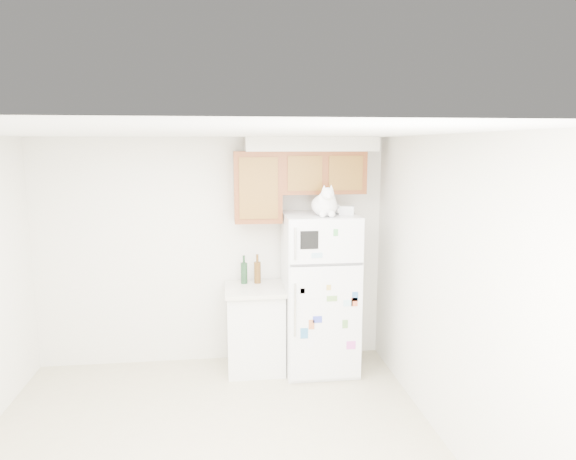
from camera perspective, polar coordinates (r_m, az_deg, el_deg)
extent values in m
cube|color=silver|center=(5.75, -8.44, -2.39)|extent=(3.80, 0.04, 2.50)
cube|color=silver|center=(4.19, 18.08, -7.19)|extent=(0.04, 4.00, 2.50)
cube|color=white|center=(3.63, -9.61, 10.65)|extent=(3.80, 4.00, 0.04)
cube|color=brown|center=(5.56, 3.84, 6.41)|extent=(0.90, 0.33, 0.45)
cube|color=brown|center=(5.48, -3.41, 4.80)|extent=(0.50, 0.33, 0.75)
cube|color=silver|center=(5.54, 2.57, 9.51)|extent=(1.40, 0.37, 0.15)
cube|color=white|center=(5.56, 3.52, -6.94)|extent=(0.76, 0.72, 1.70)
cube|color=white|center=(5.06, 4.37, -1.32)|extent=(0.74, 0.03, 0.44)
cube|color=white|center=(5.28, 4.25, -10.31)|extent=(0.74, 0.03, 1.19)
cube|color=#59595B|center=(5.10, 4.34, -3.80)|extent=(0.74, 0.03, 0.02)
cylinder|color=silver|center=(4.98, 0.82, -1.53)|extent=(0.02, 0.02, 0.32)
cylinder|color=silver|center=(5.15, 0.80, -8.87)|extent=(0.02, 0.02, 0.55)
cube|color=black|center=(5.00, 2.39, -1.12)|extent=(0.18, 0.00, 0.18)
cube|color=white|center=(5.11, 2.58, -6.09)|extent=(0.22, 0.00, 0.28)
cube|color=#D35834|center=(5.25, 7.40, -7.93)|extent=(0.07, 0.00, 0.09)
cube|color=teal|center=(5.25, 1.82, -11.41)|extent=(0.08, 0.00, 0.11)
cube|color=#6C9A4D|center=(5.19, 4.91, -7.60)|extent=(0.11, 0.00, 0.06)
cube|color=#A5D6E9|center=(5.24, 6.69, -8.07)|extent=(0.09, 0.00, 0.07)
cube|color=#DD374F|center=(5.11, 1.64, -6.78)|extent=(0.05, 0.00, 0.06)
cube|color=#45994C|center=(5.04, 5.33, -0.29)|extent=(0.05, 0.00, 0.07)
cube|color=#5E9148|center=(5.30, 6.36, -10.35)|extent=(0.06, 0.00, 0.09)
cube|color=white|center=(5.31, 2.48, -12.53)|extent=(0.07, 0.00, 0.08)
cube|color=gold|center=(5.15, 4.55, -6.38)|extent=(0.05, 0.00, 0.06)
cube|color=#8FB7CA|center=(5.05, 3.24, -2.83)|extent=(0.11, 0.00, 0.05)
cube|color=#D053B5|center=(5.40, 7.02, -12.59)|extent=(0.10, 0.00, 0.09)
cube|color=#3068AA|center=(5.24, 7.47, -7.34)|extent=(0.06, 0.00, 0.10)
cube|color=#BA663A|center=(5.23, 2.63, -10.45)|extent=(0.06, 0.00, 0.10)
cube|color=#3541BA|center=(5.23, 3.29, -9.90)|extent=(0.09, 0.00, 0.07)
cube|color=white|center=(5.67, -3.64, -11.00)|extent=(0.60, 0.60, 0.88)
cube|color=beige|center=(5.50, -3.68, -6.58)|extent=(0.64, 0.64, 0.04)
ellipsoid|color=white|center=(5.26, 4.07, 2.75)|extent=(0.26, 0.35, 0.22)
ellipsoid|color=white|center=(5.16, 4.29, 3.17)|extent=(0.19, 0.15, 0.21)
sphere|color=white|center=(5.09, 4.43, 4.01)|extent=(0.13, 0.13, 0.13)
cone|color=white|center=(5.08, 4.04, 4.74)|extent=(0.04, 0.04, 0.05)
cone|color=white|center=(5.10, 4.82, 4.74)|extent=(0.04, 0.04, 0.05)
cone|color=#D88C8C|center=(5.08, 4.06, 4.68)|extent=(0.02, 0.02, 0.03)
cone|color=#D88C8C|center=(5.09, 4.84, 4.68)|extent=(0.02, 0.02, 0.03)
sphere|color=white|center=(5.04, 4.55, 3.72)|extent=(0.06, 0.06, 0.06)
sphere|color=white|center=(5.12, 3.87, 1.78)|extent=(0.07, 0.07, 0.07)
sphere|color=white|center=(5.14, 4.86, 1.79)|extent=(0.07, 0.07, 0.07)
cylinder|color=white|center=(5.41, 4.97, 2.16)|extent=(0.16, 0.22, 0.08)
cube|color=white|center=(5.44, 4.64, 2.37)|extent=(0.18, 0.14, 0.10)
cube|color=white|center=(5.38, 6.55, 2.20)|extent=(0.18, 0.15, 0.09)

